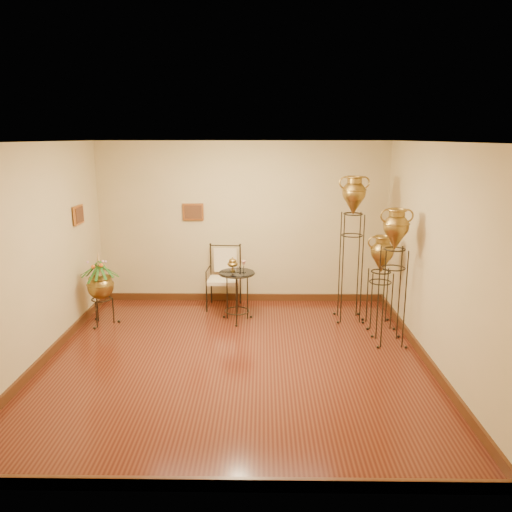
{
  "coord_description": "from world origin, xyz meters",
  "views": [
    {
      "loc": [
        0.36,
        -6.04,
        2.85
      ],
      "look_at": [
        0.25,
        1.3,
        1.1
      ],
      "focal_mm": 35.0,
      "sensor_mm": 36.0,
      "label": 1
    }
  ],
  "objects_px": {
    "side_table": "(237,295)",
    "armchair": "(224,278)",
    "amphora_tall": "(351,248)",
    "planter_urn": "(100,283)",
    "amphora_mid": "(393,276)"
  },
  "relations": [
    {
      "from": "amphora_tall",
      "to": "planter_urn",
      "type": "distance_m",
      "value": 3.93
    },
    {
      "from": "amphora_tall",
      "to": "amphora_mid",
      "type": "bearing_deg",
      "value": -66.42
    },
    {
      "from": "amphora_mid",
      "to": "side_table",
      "type": "relative_size",
      "value": 1.92
    },
    {
      "from": "amphora_mid",
      "to": "planter_urn",
      "type": "height_order",
      "value": "amphora_mid"
    },
    {
      "from": "amphora_mid",
      "to": "side_table",
      "type": "bearing_deg",
      "value": 158.83
    },
    {
      "from": "amphora_tall",
      "to": "armchair",
      "type": "relative_size",
      "value": 2.18
    },
    {
      "from": "amphora_mid",
      "to": "planter_urn",
      "type": "relative_size",
      "value": 1.65
    },
    {
      "from": "armchair",
      "to": "side_table",
      "type": "height_order",
      "value": "armchair"
    },
    {
      "from": "amphora_tall",
      "to": "planter_urn",
      "type": "bearing_deg",
      "value": -176.05
    },
    {
      "from": "side_table",
      "to": "armchair",
      "type": "bearing_deg",
      "value": 112.41
    },
    {
      "from": "amphora_mid",
      "to": "armchair",
      "type": "xyz_separation_m",
      "value": [
        -2.46,
        1.47,
        -0.45
      ]
    },
    {
      "from": "side_table",
      "to": "amphora_tall",
      "type": "bearing_deg",
      "value": 3.13
    },
    {
      "from": "armchair",
      "to": "planter_urn",
      "type": "bearing_deg",
      "value": -153.07
    },
    {
      "from": "planter_urn",
      "to": "armchair",
      "type": "height_order",
      "value": "planter_urn"
    },
    {
      "from": "amphora_mid",
      "to": "armchair",
      "type": "relative_size",
      "value": 1.84
    }
  ]
}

